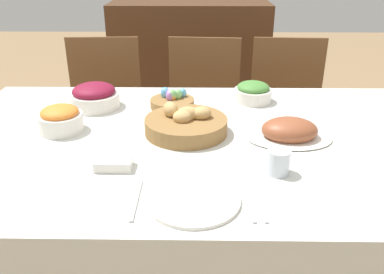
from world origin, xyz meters
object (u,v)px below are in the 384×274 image
Objects in this scene: beet_salad_bowl at (94,96)px; drinking_cup at (278,162)px; dinner_plate at (192,200)px; fork at (136,200)px; bread_basket at (185,124)px; chair_far_right at (287,112)px; sideboard at (190,66)px; egg_basket at (172,101)px; spoon at (261,201)px; chair_far_center at (202,112)px; ham_platter at (289,131)px; chair_far_left at (104,111)px; green_salad_bowl at (253,92)px; knife at (249,201)px; butter_dish at (113,164)px; carrot_bowl at (60,119)px.

beet_salad_bowl is 2.75× the size of drinking_cup.
dinner_plate reaches higher than fork.
dinner_plate is (0.03, -0.45, -0.03)m from bread_basket.
chair_far_right reaches higher than fork.
beet_salad_bowl is (-0.37, -1.61, 0.30)m from sideboard.
egg_basket is (-0.04, -1.60, 0.28)m from sideboard.
fork is 0.34m from spoon.
sideboard reaches higher than chair_far_center.
spoon is 2.51× the size of drinking_cup.
chair_far_center is at bearing 108.07° from ham_platter.
egg_basket reaches higher than ham_platter.
dinner_plate is (0.10, -0.72, -0.02)m from egg_basket.
bread_basket is 0.28m from egg_basket.
chair_far_left reaches higher than beet_salad_bowl.
beet_salad_bowl is at bearing -82.09° from chair_far_left.
green_salad_bowl is at bearing 11.73° from egg_basket.
chair_far_right reaches higher than drinking_cup.
chair_far_center is at bearing -177.22° from chair_far_right.
chair_far_center reaches higher than green_salad_bowl.
knife is 0.19m from drinking_cup.
chair_far_center reaches higher than bread_basket.
knife is 0.03m from spoon.
chair_far_center is at bearing -84.60° from sideboard.
bread_basket is 3.93× the size of drinking_cup.
ham_platter is at bearing 20.99° from butter_dish.
chair_far_right reaches higher than beet_salad_bowl.
fork is 0.44m from drinking_cup.
chair_far_center is 0.73× the size of sideboard.
bread_basket is at bearing 112.77° from knife.
ham_platter is (0.39, -1.91, 0.28)m from sideboard.
dinner_plate is (-0.25, -0.79, -0.04)m from green_salad_bowl.
carrot_bowl is (-1.03, -0.85, 0.30)m from chair_far_right.
carrot_bowl is (-0.40, -0.26, 0.02)m from egg_basket.
dinner_plate is at bearing -87.58° from chair_far_center.
beet_salad_bowl is at bearing 130.56° from spoon.
chair_far_center reaches higher than ham_platter.
chair_far_left is at bearing 93.22° from carrot_bowl.
chair_far_right is 0.66m from green_salad_bowl.
fork is (-0.19, -1.31, 0.26)m from chair_far_center.
butter_dish is at bearing 144.32° from dinner_plate.
sideboard is at bearing 95.62° from spoon.
chair_far_right is 4.63× the size of fork.
ham_platter is 0.44m from knife.
chair_far_center is 2.96× the size of bread_basket.
egg_basket is 0.47m from carrot_bowl.
beet_salad_bowl is 1.09× the size of knife.
bread_basket is 0.46m from carrot_bowl.
sideboard reaches higher than chair_far_right.
green_salad_bowl is at bearing 84.65° from spoon.
fork is (-0.15, 0.00, -0.00)m from dinner_plate.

